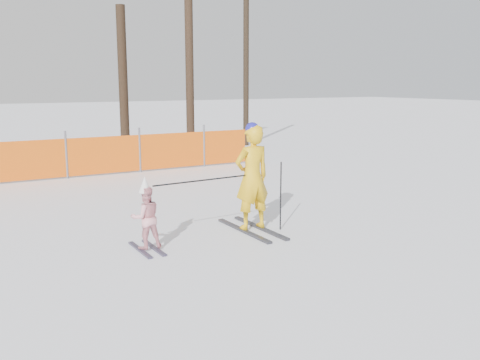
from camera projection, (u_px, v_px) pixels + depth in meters
name	position (u px, v px, depth m)	size (l,w,h in m)	color
ground	(257.00, 250.00, 8.05)	(120.00, 120.00, 0.00)	white
adult	(252.00, 177.00, 8.97)	(0.65, 1.65, 1.85)	black
child	(146.00, 217.00, 7.99)	(0.49, 0.88, 1.13)	black
ski_poles	(236.00, 187.00, 8.70)	(2.27, 0.22, 1.18)	black
tree_trunks	(179.00, 69.00, 18.75)	(5.35, 1.45, 6.60)	black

